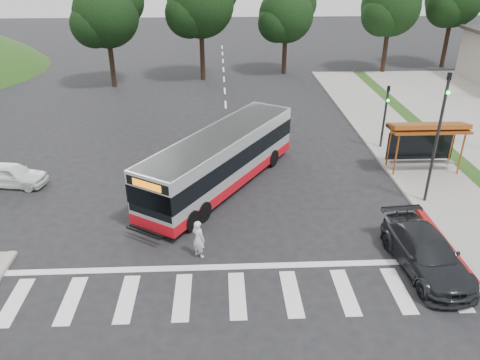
{
  "coord_description": "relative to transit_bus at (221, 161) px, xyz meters",
  "views": [
    {
      "loc": [
        -0.51,
        -18.38,
        11.44
      ],
      "look_at": [
        0.39,
        1.21,
        1.6
      ],
      "focal_mm": 35.0,
      "sensor_mm": 36.0,
      "label": 1
    }
  ],
  "objects": [
    {
      "name": "tree_ne_a",
      "position": [
        16.54,
        24.32,
        4.92
      ],
      "size": [
        6.16,
        5.74,
        9.3
      ],
      "color": "black",
      "rests_on": "parking_lot"
    },
    {
      "name": "ground",
      "position": [
        0.46,
        -3.75,
        -1.47
      ],
      "size": [
        140.0,
        140.0,
        0.0
      ],
      "primitive_type": "plane",
      "color": "black",
      "rests_on": "ground"
    },
    {
      "name": "crosswalk_ladder",
      "position": [
        0.46,
        -8.75,
        -1.46
      ],
      "size": [
        18.0,
        2.6,
        0.01
      ],
      "primitive_type": "cube",
      "color": "silver",
      "rests_on": "ground"
    },
    {
      "name": "tree_north_b",
      "position": [
        6.53,
        24.31,
        4.19
      ],
      "size": [
        5.72,
        5.33,
        8.43
      ],
      "color": "black",
      "rests_on": "ground"
    },
    {
      "name": "traffic_signal_ne_tall",
      "position": [
        10.06,
        -2.25,
        2.41
      ],
      "size": [
        0.18,
        0.37,
        6.5
      ],
      "color": "black",
      "rests_on": "ground"
    },
    {
      "name": "pedestrian",
      "position": [
        -1.0,
        -6.25,
        -0.63
      ],
      "size": [
        0.73,
        0.7,
        1.68
      ],
      "primitive_type": "imported",
      "rotation": [
        0.0,
        0.0,
        2.45
      ],
      "color": "silver",
      "rests_on": "ground"
    },
    {
      "name": "transit_bus",
      "position": [
        0.0,
        0.0,
        0.0
      ],
      "size": [
        8.28,
        10.86,
        2.94
      ],
      "primitive_type": null,
      "rotation": [
        0.0,
        0.0,
        -0.58
      ],
      "color": "silver",
      "rests_on": "ground"
    },
    {
      "name": "dark_sedan",
      "position": [
        7.89,
        -7.49,
        -0.72
      ],
      "size": [
        2.53,
        5.29,
        1.49
      ],
      "primitive_type": "imported",
      "rotation": [
        0.0,
        0.0,
        0.09
      ],
      "color": "#212327",
      "rests_on": "ground"
    },
    {
      "name": "bus_shelter",
      "position": [
        11.26,
        1.36,
        0.88
      ],
      "size": [
        4.2,
        1.6,
        2.86
      ],
      "color": "#9F4E1A",
      "rests_on": "sidewalk_east"
    },
    {
      "name": "tree_north_c",
      "position": [
        -9.46,
        20.32,
        4.82
      ],
      "size": [
        6.16,
        5.74,
        9.3
      ],
      "color": "black",
      "rests_on": "ground"
    },
    {
      "name": "traffic_signal_ne_short",
      "position": [
        10.06,
        4.75,
        1.01
      ],
      "size": [
        0.18,
        0.37,
        4.0
      ],
      "color": "black",
      "rests_on": "ground"
    },
    {
      "name": "curb_east_red",
      "position": [
        9.46,
        -5.75,
        -1.39
      ],
      "size": [
        0.32,
        6.0,
        0.15
      ],
      "primitive_type": "cube",
      "color": "maroon",
      "rests_on": "ground"
    },
    {
      "name": "tree_north_a",
      "position": [
        -1.46,
        22.32,
        5.45
      ],
      "size": [
        6.6,
        6.15,
        10.17
      ],
      "color": "black",
      "rests_on": "ground"
    },
    {
      "name": "west_car_white",
      "position": [
        -11.07,
        0.59,
        -0.85
      ],
      "size": [
        3.83,
        2.05,
        1.24
      ],
      "primitive_type": "imported",
      "rotation": [
        0.0,
        0.0,
        1.4
      ],
      "color": "white",
      "rests_on": "ground"
    },
    {
      "name": "curb_east",
      "position": [
        9.46,
        4.25,
        -1.39
      ],
      "size": [
        0.3,
        40.0,
        0.15
      ],
      "primitive_type": "cube",
      "color": "#9E9991",
      "rests_on": "ground"
    },
    {
      "name": "sidewalk_east",
      "position": [
        11.46,
        4.25,
        -1.41
      ],
      "size": [
        4.0,
        40.0,
        0.12
      ],
      "primitive_type": "cube",
      "color": "gray",
      "rests_on": "ground"
    }
  ]
}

